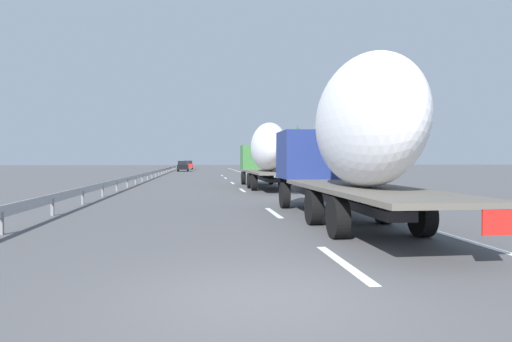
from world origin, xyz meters
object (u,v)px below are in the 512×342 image
at_px(car_red_compact, 188,165).
at_px(truck_trailing, 350,137).
at_px(car_black_suv, 183,166).
at_px(road_sign, 275,157).
at_px(truck_lead, 266,152).

bearing_deg(car_red_compact, truck_trailing, -175.15).
distance_m(car_black_suv, road_sign, 33.53).
xyz_separation_m(truck_lead, truck_trailing, (-17.74, 0.00, 0.15)).
relative_size(truck_trailing, car_red_compact, 2.87).
xyz_separation_m(car_red_compact, road_sign, (-49.21, -10.07, 1.32)).
height_order(truck_trailing, road_sign, truck_trailing).
relative_size(truck_lead, truck_trailing, 1.02).
height_order(truck_trailing, car_black_suv, truck_trailing).
height_order(truck_lead, car_black_suv, truck_lead).
bearing_deg(road_sign, truck_trailing, 174.61).
bearing_deg(truck_lead, car_red_compact, 6.18).
distance_m(truck_trailing, car_black_suv, 65.10).
bearing_deg(truck_lead, car_black_suv, 8.98).
bearing_deg(road_sign, car_black_suv, 18.29).
bearing_deg(car_black_suv, truck_trailing, -173.46).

